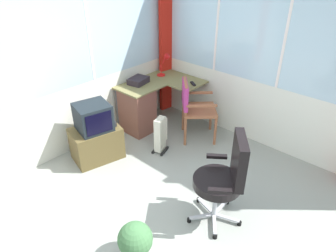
{
  "coord_description": "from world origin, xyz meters",
  "views": [
    {
      "loc": [
        -1.59,
        -1.52,
        2.57
      ],
      "look_at": [
        0.89,
        0.75,
        0.6
      ],
      "focal_mm": 33.01,
      "sensor_mm": 36.0,
      "label": 1
    }
  ],
  "objects_px": {
    "paper_tray": "(138,81)",
    "potted_plant": "(135,241)",
    "desk": "(140,107)",
    "wooden_armchair": "(191,103)",
    "desk_lamp": "(166,61)",
    "office_chair": "(226,175)",
    "tv_on_stand": "(96,135)",
    "tv_remote": "(193,84)",
    "space_heater": "(161,134)"
  },
  "relations": [
    {
      "from": "paper_tray",
      "to": "office_chair",
      "type": "xyz_separation_m",
      "value": [
        -0.81,
        -2.14,
        -0.18
      ]
    },
    {
      "from": "paper_tray",
      "to": "office_chair",
      "type": "relative_size",
      "value": 0.29
    },
    {
      "from": "wooden_armchair",
      "to": "office_chair",
      "type": "height_order",
      "value": "office_chair"
    },
    {
      "from": "tv_on_stand",
      "to": "potted_plant",
      "type": "xyz_separation_m",
      "value": [
        -0.73,
        -1.58,
        -0.16
      ]
    },
    {
      "from": "office_chair",
      "to": "potted_plant",
      "type": "xyz_separation_m",
      "value": [
        -0.95,
        0.32,
        -0.39
      ]
    },
    {
      "from": "tv_remote",
      "to": "tv_on_stand",
      "type": "bearing_deg",
      "value": -162.31
    },
    {
      "from": "tv_remote",
      "to": "paper_tray",
      "type": "height_order",
      "value": "paper_tray"
    },
    {
      "from": "desk_lamp",
      "to": "office_chair",
      "type": "relative_size",
      "value": 0.35
    },
    {
      "from": "tv_on_stand",
      "to": "potted_plant",
      "type": "distance_m",
      "value": 1.75
    },
    {
      "from": "tv_on_stand",
      "to": "desk",
      "type": "bearing_deg",
      "value": 7.93
    },
    {
      "from": "wooden_armchair",
      "to": "space_heater",
      "type": "bearing_deg",
      "value": 171.22
    },
    {
      "from": "wooden_armchair",
      "to": "potted_plant",
      "type": "relative_size",
      "value": 2.29
    },
    {
      "from": "wooden_armchair",
      "to": "tv_on_stand",
      "type": "xyz_separation_m",
      "value": [
        -1.28,
        0.61,
        -0.22
      ]
    },
    {
      "from": "space_heater",
      "to": "wooden_armchair",
      "type": "bearing_deg",
      "value": -8.78
    },
    {
      "from": "potted_plant",
      "to": "desk",
      "type": "bearing_deg",
      "value": 45.66
    },
    {
      "from": "office_chair",
      "to": "tv_on_stand",
      "type": "bearing_deg",
      "value": 96.61
    },
    {
      "from": "office_chair",
      "to": "potted_plant",
      "type": "distance_m",
      "value": 1.08
    },
    {
      "from": "office_chair",
      "to": "potted_plant",
      "type": "bearing_deg",
      "value": 161.17
    },
    {
      "from": "office_chair",
      "to": "potted_plant",
      "type": "relative_size",
      "value": 2.57
    },
    {
      "from": "space_heater",
      "to": "potted_plant",
      "type": "bearing_deg",
      "value": -144.04
    },
    {
      "from": "potted_plant",
      "to": "tv_remote",
      "type": "bearing_deg",
      "value": 27.0
    },
    {
      "from": "potted_plant",
      "to": "desk_lamp",
      "type": "bearing_deg",
      "value": 36.91
    },
    {
      "from": "desk_lamp",
      "to": "tv_remote",
      "type": "bearing_deg",
      "value": -91.57
    },
    {
      "from": "desk_lamp",
      "to": "tv_remote",
      "type": "height_order",
      "value": "desk_lamp"
    },
    {
      "from": "desk_lamp",
      "to": "tv_remote",
      "type": "relative_size",
      "value": 2.41
    },
    {
      "from": "tv_remote",
      "to": "wooden_armchair",
      "type": "xyz_separation_m",
      "value": [
        -0.29,
        -0.21,
        -0.15
      ]
    },
    {
      "from": "desk_lamp",
      "to": "paper_tray",
      "type": "relative_size",
      "value": 1.21
    },
    {
      "from": "space_heater",
      "to": "tv_remote",
      "type": "bearing_deg",
      "value": 8.0
    },
    {
      "from": "paper_tray",
      "to": "potted_plant",
      "type": "distance_m",
      "value": 2.59
    },
    {
      "from": "paper_tray",
      "to": "tv_on_stand",
      "type": "distance_m",
      "value": 1.14
    },
    {
      "from": "desk",
      "to": "tv_on_stand",
      "type": "relative_size",
      "value": 1.45
    },
    {
      "from": "paper_tray",
      "to": "potted_plant",
      "type": "height_order",
      "value": "paper_tray"
    },
    {
      "from": "desk",
      "to": "wooden_armchair",
      "type": "distance_m",
      "value": 0.84
    },
    {
      "from": "desk_lamp",
      "to": "paper_tray",
      "type": "height_order",
      "value": "desk_lamp"
    },
    {
      "from": "desk",
      "to": "tv_on_stand",
      "type": "distance_m",
      "value": 0.95
    },
    {
      "from": "desk_lamp",
      "to": "wooden_armchair",
      "type": "distance_m",
      "value": 0.91
    },
    {
      "from": "desk_lamp",
      "to": "potted_plant",
      "type": "height_order",
      "value": "desk_lamp"
    },
    {
      "from": "tv_remote",
      "to": "paper_tray",
      "type": "relative_size",
      "value": 0.5
    },
    {
      "from": "desk_lamp",
      "to": "tv_on_stand",
      "type": "distance_m",
      "value": 1.7
    },
    {
      "from": "paper_tray",
      "to": "desk",
      "type": "bearing_deg",
      "value": -129.65
    },
    {
      "from": "tv_remote",
      "to": "office_chair",
      "type": "bearing_deg",
      "value": -99.8
    },
    {
      "from": "desk",
      "to": "space_heater",
      "type": "distance_m",
      "value": 0.7
    },
    {
      "from": "desk_lamp",
      "to": "potted_plant",
      "type": "xyz_separation_m",
      "value": [
        -2.32,
        -1.74,
        -0.76
      ]
    },
    {
      "from": "paper_tray",
      "to": "office_chair",
      "type": "bearing_deg",
      "value": -110.7
    },
    {
      "from": "paper_tray",
      "to": "space_heater",
      "type": "xyz_separation_m",
      "value": [
        -0.31,
        -0.77,
        -0.51
      ]
    },
    {
      "from": "desk_lamp",
      "to": "wooden_armchair",
      "type": "height_order",
      "value": "desk_lamp"
    },
    {
      "from": "paper_tray",
      "to": "potted_plant",
      "type": "relative_size",
      "value": 0.75
    },
    {
      "from": "paper_tray",
      "to": "desk_lamp",
      "type": "bearing_deg",
      "value": -8.12
    },
    {
      "from": "tv_remote",
      "to": "wooden_armchair",
      "type": "relative_size",
      "value": 0.16
    },
    {
      "from": "potted_plant",
      "to": "office_chair",
      "type": "bearing_deg",
      "value": -18.83
    }
  ]
}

